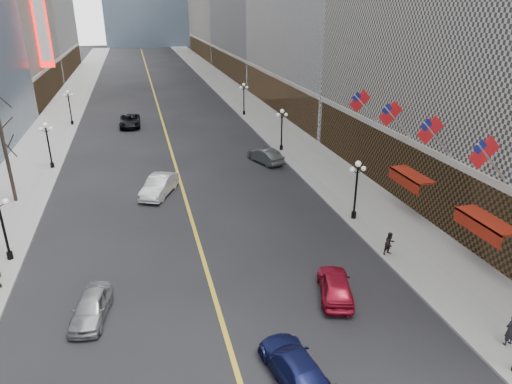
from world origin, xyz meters
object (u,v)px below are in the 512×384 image
streetlamp_west_2 (48,140)px  car_sb_far (265,156)px  streetlamp_east_3 (244,95)px  car_nb_far (130,121)px  streetlamp_east_1 (356,184)px  streetlamp_east_2 (282,125)px  streetlamp_west_1 (1,219)px  car_sb_mid (335,285)px  car_nb_near (91,307)px  streetlamp_west_3 (69,104)px  car_nb_mid (159,186)px  car_sb_near (294,365)px  ped_ne_corner (510,330)px

streetlamp_west_2 → car_sb_far: streetlamp_west_2 is taller
streetlamp_east_3 → car_nb_far: (-16.09, -2.66, -2.12)m
streetlamp_east_1 → car_sb_far: 15.00m
streetlamp_east_2 → streetlamp_west_1: size_ratio=1.00×
streetlamp_east_2 → streetlamp_west_2: 23.60m
car_nb_far → car_sb_mid: car_nb_far is taller
streetlamp_east_2 → car_nb_near: streetlamp_east_2 is taller
streetlamp_east_2 → car_sb_far: (-2.80, -3.43, -2.15)m
streetlamp_east_1 → car_sb_mid: streetlamp_east_1 is taller
streetlamp_east_2 → streetlamp_west_3: 29.68m
streetlamp_east_3 → streetlamp_west_3: bearing=180.0°
streetlamp_west_3 → car_nb_far: size_ratio=0.81×
streetlamp_west_3 → car_nb_mid: bearing=-70.3°
car_sb_near → ped_ne_corner: 10.41m
streetlamp_east_2 → streetlamp_east_3: same height
streetlamp_east_2 → car_sb_mid: (-5.34, -26.70, -2.18)m
car_nb_near → car_sb_near: bearing=-26.6°
streetlamp_east_1 → car_sb_far: size_ratio=0.99×
car_nb_mid → car_sb_mid: size_ratio=1.18×
streetlamp_west_2 → car_sb_near: (14.13, -31.76, -2.23)m
streetlamp_east_1 → streetlamp_west_3: (-23.60, 36.00, 0.00)m
streetlamp_east_2 → streetlamp_east_3: (0.00, 18.00, 0.00)m
streetlamp_west_2 → streetlamp_west_3: size_ratio=1.00×
streetlamp_west_2 → car_nb_mid: (9.80, -9.37, -2.07)m
streetlamp_east_1 → streetlamp_west_2: 29.68m
streetlamp_west_2 → car_nb_mid: 13.72m
car_nb_far → car_sb_far: size_ratio=1.23×
car_sb_near → car_sb_far: 29.11m
car_nb_near → car_nb_far: 40.68m
streetlamp_east_3 → ped_ne_corner: size_ratio=2.71×
streetlamp_east_2 → streetlamp_east_3: size_ratio=1.00×
car_nb_mid → car_sb_mid: bearing=-39.4°
ped_ne_corner → car_sb_near: bearing=-8.7°
streetlamp_west_1 → streetlamp_east_2: bearing=37.3°
streetlamp_east_2 → car_nb_near: (-18.20, -25.28, -2.22)m
streetlamp_east_1 → streetlamp_west_3: 43.05m
car_sb_near → ped_ne_corner: ped_ne_corner is taller
car_nb_far → car_sb_far: (13.29, -18.77, -0.03)m
streetlamp_west_3 → car_nb_far: (7.51, -2.66, -2.12)m
streetlamp_east_3 → car_sb_far: (-2.80, -21.43, -2.15)m
streetlamp_west_1 → ped_ne_corner: bearing=-30.6°
car_nb_near → car_sb_mid: car_sb_mid is taller
streetlamp_west_2 → car_nb_far: bearing=63.9°
streetlamp_east_2 → car_sb_mid: size_ratio=1.06×
car_sb_far → car_nb_near: bearing=34.9°
streetlamp_east_1 → streetlamp_east_3: (0.00, 36.00, 0.00)m
car_sb_mid → ped_ne_corner: (6.24, -5.78, 0.26)m
car_nb_mid → streetlamp_east_3: bearing=87.9°
streetlamp_east_2 → car_nb_far: size_ratio=0.81×
streetlamp_west_1 → car_nb_near: streetlamp_west_1 is taller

